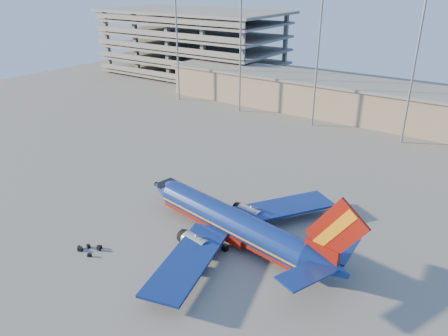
{
  "coord_description": "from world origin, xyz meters",
  "views": [
    {
      "loc": [
        33.38,
        -44.66,
        31.68
      ],
      "look_at": [
        -2.45,
        6.74,
        4.0
      ],
      "focal_mm": 35.0,
      "sensor_mm": 36.0,
      "label": 1
    }
  ],
  "objects": [
    {
      "name": "baggage_tug",
      "position": [
        5.59,
        -12.73,
        0.72
      ],
      "size": [
        2.03,
        1.35,
        1.39
      ],
      "rotation": [
        0.0,
        0.0,
        -0.1
      ],
      "color": "yellow",
      "rests_on": "ground"
    },
    {
      "name": "aircraft_main",
      "position": [
        7.05,
        -4.29,
        2.49
      ],
      "size": [
        34.2,
        32.64,
        11.64
      ],
      "rotation": [
        0.0,
        0.0,
        -0.16
      ],
      "color": "navy",
      "rests_on": "ground"
    },
    {
      "name": "ground",
      "position": [
        0.0,
        0.0,
        0.0
      ],
      "size": [
        220.0,
        220.0,
        0.0
      ],
      "primitive_type": "plane",
      "color": "slate",
      "rests_on": "ground"
    },
    {
      "name": "terminal_building",
      "position": [
        10.0,
        58.0,
        4.32
      ],
      "size": [
        122.0,
        16.0,
        8.5
      ],
      "color": "gray",
      "rests_on": "ground"
    },
    {
      "name": "luggage_pile",
      "position": [
        -6.91,
        -16.62,
        0.22
      ],
      "size": [
        2.92,
        2.43,
        0.53
      ],
      "color": "black",
      "rests_on": "ground"
    },
    {
      "name": "parking_garage",
      "position": [
        -62.0,
        74.05,
        11.73
      ],
      "size": [
        62.0,
        32.0,
        21.4
      ],
      "color": "slate",
      "rests_on": "ground"
    },
    {
      "name": "light_mast_row",
      "position": [
        5.0,
        46.0,
        17.55
      ],
      "size": [
        101.6,
        1.6,
        28.65
      ],
      "color": "gray",
      "rests_on": "ground"
    }
  ]
}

